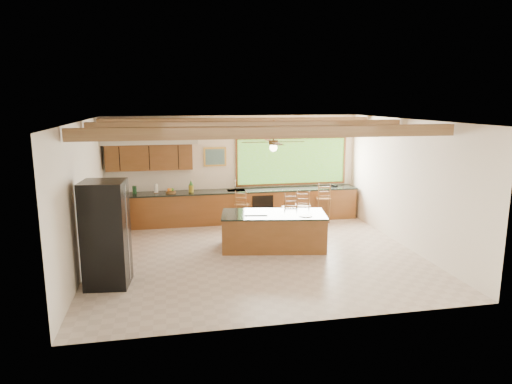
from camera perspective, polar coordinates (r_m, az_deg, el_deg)
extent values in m
plane|color=beige|center=(10.36, 0.01, -7.88)|extent=(7.20, 7.20, 0.00)
cube|color=white|center=(13.12, -2.75, 2.98)|extent=(7.20, 0.04, 3.00)
cube|color=white|center=(6.89, 5.29, -4.84)|extent=(7.20, 0.04, 3.00)
cube|color=white|center=(9.93, -20.83, -0.51)|extent=(0.04, 6.50, 3.00)
cube|color=white|center=(11.22, 18.36, 0.96)|extent=(0.04, 6.50, 3.00)
cube|color=#A17F50|center=(9.78, 0.01, 8.94)|extent=(7.20, 6.50, 0.04)
cube|color=#96784B|center=(8.23, 2.20, 7.49)|extent=(7.10, 0.15, 0.22)
cube|color=#96784B|center=(10.28, -0.53, 8.28)|extent=(7.10, 0.15, 0.22)
cube|color=#96784B|center=(12.05, -2.14, 8.73)|extent=(7.10, 0.15, 0.22)
cube|color=brown|center=(12.75, -13.17, 4.26)|extent=(2.30, 0.35, 0.70)
cube|color=beige|center=(12.62, -13.31, 6.92)|extent=(2.60, 0.50, 0.48)
cylinder|color=#FFEABF|center=(12.68, -16.43, 5.74)|extent=(0.10, 0.10, 0.01)
cylinder|color=#FFEABF|center=(12.63, -10.07, 6.01)|extent=(0.10, 0.10, 0.01)
cube|color=#81C044|center=(13.42, 4.48, 3.88)|extent=(3.20, 0.04, 1.30)
cube|color=gold|center=(12.97, -5.15, 4.41)|extent=(0.64, 0.03, 0.54)
cube|color=#3D6F56|center=(12.95, -5.14, 4.40)|extent=(0.54, 0.01, 0.44)
cube|color=brown|center=(12.99, -2.48, -1.87)|extent=(7.00, 0.65, 0.88)
cube|color=black|center=(12.89, -2.50, 0.12)|extent=(7.04, 0.69, 0.04)
cube|color=brown|center=(11.42, -17.68, -4.28)|extent=(0.65, 2.35, 0.88)
cube|color=black|center=(11.31, -17.82, -2.03)|extent=(0.69, 2.39, 0.04)
cube|color=black|center=(12.80, 0.84, -2.15)|extent=(0.60, 0.02, 0.78)
cube|color=silver|center=(12.89, -2.50, 0.14)|extent=(0.50, 0.38, 0.03)
cylinder|color=silver|center=(13.05, -2.64, 1.02)|extent=(0.03, 0.03, 0.30)
cylinder|color=silver|center=(12.93, -2.58, 1.51)|extent=(0.03, 0.20, 0.03)
cylinder|color=white|center=(12.78, -12.40, 0.44)|extent=(0.10, 0.10, 0.25)
cylinder|color=#1B4522|center=(12.79, -14.84, 0.25)|extent=(0.06, 0.06, 0.22)
cylinder|color=#1B4522|center=(12.87, -15.06, 0.29)|extent=(0.06, 0.06, 0.21)
cube|color=black|center=(13.58, 9.69, 0.81)|extent=(0.21, 0.18, 0.08)
cube|color=brown|center=(10.73, 2.20, -4.95)|extent=(2.51, 1.48, 0.80)
cube|color=black|center=(10.62, 2.21, -2.79)|extent=(2.56, 1.52, 0.04)
cube|color=black|center=(10.60, -0.03, -2.66)|extent=(0.59, 0.50, 0.02)
cylinder|color=white|center=(10.44, 6.26, -2.96)|extent=(0.29, 0.29, 0.01)
cube|color=black|center=(8.90, -18.25, -5.01)|extent=(0.85, 0.83, 1.99)
cube|color=silver|center=(8.86, -15.76, -4.94)|extent=(0.03, 0.06, 1.83)
cube|color=brown|center=(12.52, -1.72, -1.53)|extent=(0.49, 0.49, 0.04)
cylinder|color=brown|center=(12.43, -2.26, -3.14)|extent=(0.03, 0.03, 0.60)
cylinder|color=brown|center=(12.48, -0.94, -3.07)|extent=(0.03, 0.03, 0.60)
cylinder|color=brown|center=(12.71, -2.46, -2.81)|extent=(0.03, 0.03, 0.60)
cylinder|color=brown|center=(12.76, -1.17, -2.75)|extent=(0.03, 0.03, 0.60)
cube|color=brown|center=(11.94, 4.26, -2.01)|extent=(0.44, 0.44, 0.04)
cylinder|color=brown|center=(11.84, 3.71, -3.81)|extent=(0.04, 0.04, 0.64)
cylinder|color=brown|center=(11.92, 5.15, -3.72)|extent=(0.04, 0.04, 0.64)
cylinder|color=brown|center=(12.13, 3.34, -3.43)|extent=(0.04, 0.04, 0.64)
cylinder|color=brown|center=(12.20, 4.74, -3.36)|extent=(0.04, 0.04, 0.64)
cube|color=brown|center=(12.22, 5.88, -1.70)|extent=(0.48, 0.48, 0.04)
cylinder|color=brown|center=(12.11, 5.36, -3.47)|extent=(0.04, 0.04, 0.64)
cylinder|color=brown|center=(12.20, 6.75, -3.39)|extent=(0.04, 0.04, 0.64)
cylinder|color=brown|center=(12.40, 4.95, -3.11)|extent=(0.04, 0.04, 0.64)
cylinder|color=brown|center=(12.49, 6.32, -3.04)|extent=(0.04, 0.04, 0.64)
cube|color=brown|center=(13.08, 8.39, -0.79)|extent=(0.47, 0.47, 0.04)
cylinder|color=brown|center=(12.96, 7.91, -2.49)|extent=(0.04, 0.04, 0.66)
cylinder|color=brown|center=(13.07, 9.24, -2.42)|extent=(0.04, 0.04, 0.66)
cylinder|color=brown|center=(13.25, 7.46, -2.17)|extent=(0.04, 0.04, 0.66)
cylinder|color=brown|center=(13.36, 8.77, -2.10)|extent=(0.04, 0.04, 0.66)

